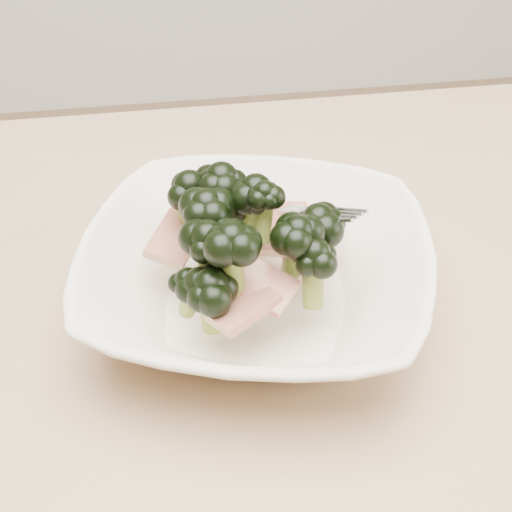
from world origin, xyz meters
name	(u,v)px	position (x,y,z in m)	size (l,w,h in m)	color
dining_table	(207,448)	(0.00, 0.00, 0.65)	(1.20, 0.80, 0.75)	tan
broccoli_dish	(253,266)	(0.05, 0.05, 0.79)	(0.32, 0.32, 0.11)	#F4E5CF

